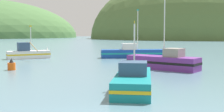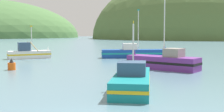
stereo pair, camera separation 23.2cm
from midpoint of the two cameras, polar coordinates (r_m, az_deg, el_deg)
name	(u,v)px [view 1 (the left image)]	position (r m, az deg, el deg)	size (l,w,h in m)	color
hill_far_left	(202,39)	(206.69, 17.65, 3.38)	(156.30, 125.04, 95.57)	#516B38
fishing_boat_teal	(133,80)	(20.69, 4.05, -4.84)	(2.91, 8.55, 5.03)	#147F84
fishing_boat_purple	(163,62)	(32.50, 10.17, -1.13)	(8.51, 6.03, 8.08)	#6B2D84
fishing_boat_blue	(134,53)	(46.70, 4.35, 0.66)	(11.21, 5.01, 7.95)	#19479E
fishing_boat_white	(28,53)	(46.95, -16.79, 0.53)	(7.61, 9.62, 5.28)	white
channel_buoy	(12,65)	(33.22, -19.85, -1.80)	(0.85, 0.85, 1.31)	#E55914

